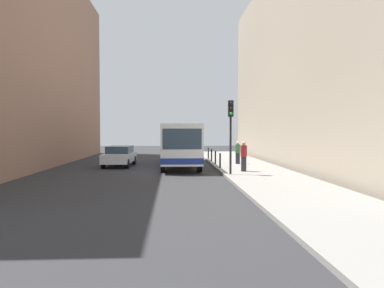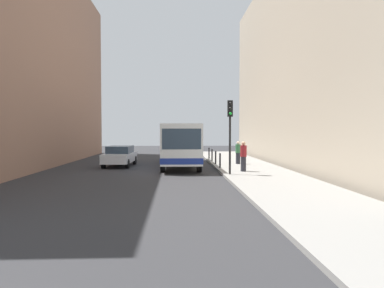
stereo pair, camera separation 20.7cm
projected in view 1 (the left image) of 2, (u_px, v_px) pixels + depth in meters
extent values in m
plane|color=#2D2D30|center=(167.00, 173.00, 22.32)|extent=(80.00, 80.00, 0.00)
cube|color=gray|center=(254.00, 171.00, 22.61)|extent=(4.40, 40.00, 0.15)
cube|color=#936B56|center=(3.00, 55.00, 25.41)|extent=(7.00, 32.00, 15.77)
cube|color=#B2A38C|center=(325.00, 62.00, 26.65)|extent=(7.00, 32.00, 15.24)
cube|color=white|center=(179.00, 142.00, 26.39)|extent=(2.60, 11.02, 2.50)
cube|color=navy|center=(180.00, 155.00, 26.42)|extent=(2.62, 11.04, 0.36)
cube|color=#2D3D4C|center=(182.00, 139.00, 20.91)|extent=(2.26, 0.08, 1.20)
cube|color=#2D3D4C|center=(179.00, 137.00, 26.87)|extent=(2.60, 9.42, 1.00)
cylinder|color=black|center=(199.00, 164.00, 22.61)|extent=(0.29, 1.00, 1.00)
cylinder|color=black|center=(163.00, 164.00, 22.47)|extent=(0.29, 1.00, 1.00)
cylinder|color=black|center=(192.00, 156.00, 30.39)|extent=(0.29, 1.00, 1.00)
cylinder|color=black|center=(165.00, 156.00, 30.25)|extent=(0.29, 1.00, 1.00)
cube|color=silver|center=(120.00, 158.00, 26.23)|extent=(2.03, 4.49, 0.64)
cube|color=#2D3D4C|center=(120.00, 149.00, 26.36)|extent=(1.73, 2.54, 0.52)
cylinder|color=black|center=(127.00, 164.00, 24.74)|extent=(0.25, 0.65, 0.64)
cylinder|color=black|center=(103.00, 164.00, 24.74)|extent=(0.25, 0.65, 0.64)
cylinder|color=black|center=(134.00, 160.00, 27.74)|extent=(0.25, 0.65, 0.64)
cylinder|color=black|center=(113.00, 160.00, 27.74)|extent=(0.25, 0.65, 0.64)
cylinder|color=black|center=(231.00, 146.00, 20.16)|extent=(0.12, 0.12, 3.20)
cube|color=black|center=(231.00, 109.00, 20.09)|extent=(0.28, 0.24, 0.90)
sphere|color=black|center=(231.00, 103.00, 19.95)|extent=(0.16, 0.16, 0.16)
sphere|color=black|center=(231.00, 108.00, 19.96)|extent=(0.16, 0.16, 0.16)
sphere|color=green|center=(231.00, 114.00, 19.97)|extent=(0.16, 0.16, 0.16)
cylinder|color=black|center=(220.00, 160.00, 23.86)|extent=(0.11, 0.11, 0.95)
cylinder|color=black|center=(215.00, 157.00, 26.47)|extent=(0.11, 0.11, 0.95)
cylinder|color=black|center=(212.00, 155.00, 29.08)|extent=(0.11, 0.11, 0.95)
cylinder|color=black|center=(208.00, 153.00, 31.69)|extent=(0.11, 0.11, 0.95)
cylinder|color=#26262D|center=(244.00, 164.00, 21.68)|extent=(0.32, 0.32, 0.87)
cylinder|color=maroon|center=(244.00, 151.00, 21.65)|extent=(0.38, 0.38, 0.67)
sphere|color=tan|center=(244.00, 143.00, 21.63)|extent=(0.24, 0.24, 0.24)
cylinder|color=#26262D|center=(238.00, 158.00, 26.54)|extent=(0.32, 0.32, 0.81)
cylinder|color=#336B3F|center=(238.00, 149.00, 26.51)|extent=(0.38, 0.38, 0.62)
sphere|color=beige|center=(238.00, 143.00, 26.50)|extent=(0.22, 0.22, 0.22)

